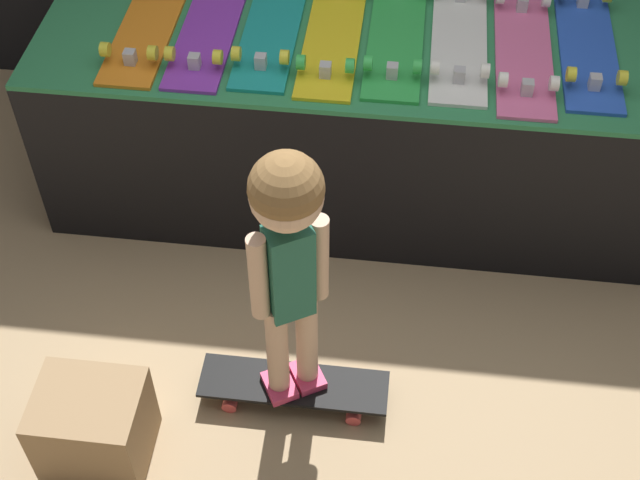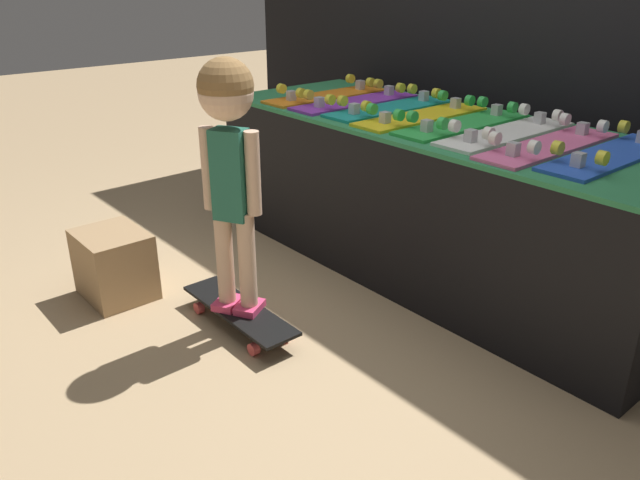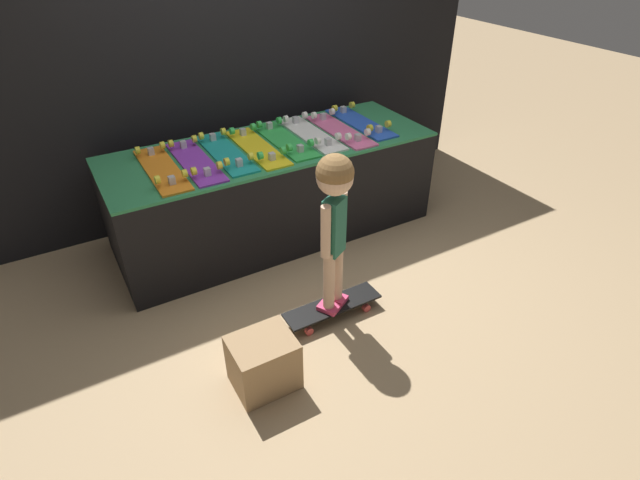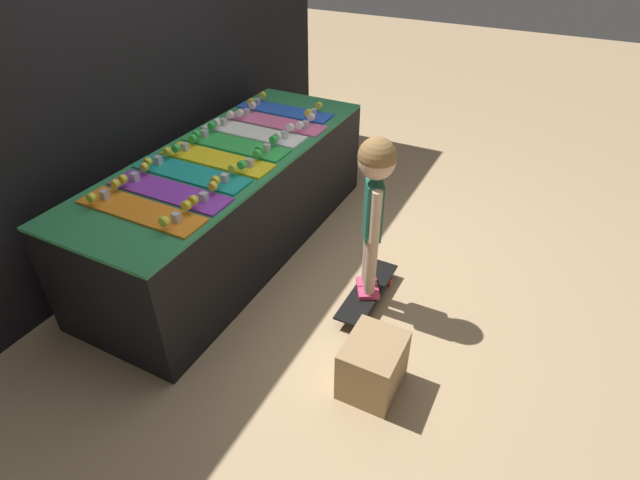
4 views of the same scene
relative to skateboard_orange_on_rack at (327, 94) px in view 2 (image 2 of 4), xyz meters
name	(u,v)px [view 2 (image 2 of 4)]	position (x,y,z in m)	size (l,w,h in m)	color
ground_plane	(354,297)	(0.81, -0.52, -0.77)	(16.00, 16.00, 0.00)	tan
back_wall	(533,4)	(0.81, 0.67, 0.49)	(4.52, 0.10, 2.51)	black
display_rack	(436,196)	(0.81, 0.02, -0.39)	(2.45, 0.88, 0.75)	black
skateboard_orange_on_rack	(327,94)	(0.00, 0.00, 0.00)	(0.20, 0.77, 0.09)	orange
skateboard_purple_on_rack	(356,100)	(0.23, 0.00, 0.00)	(0.20, 0.77, 0.09)	purple
skateboard_teal_on_rack	(390,107)	(0.46, 0.03, 0.00)	(0.20, 0.77, 0.09)	teal
skateboard_yellow_on_rack	(422,115)	(0.70, 0.01, 0.00)	(0.20, 0.77, 0.09)	yellow
skateboard_green_on_rack	(463,122)	(0.93, 0.03, 0.00)	(0.20, 0.77, 0.09)	green
skateboard_white_on_rack	(507,132)	(1.16, 0.03, 0.00)	(0.20, 0.77, 0.09)	white
skateboard_pink_on_rack	(549,144)	(1.39, -0.01, 0.00)	(0.20, 0.77, 0.09)	pink
skateboard_blue_on_rack	(612,153)	(1.63, 0.05, 0.00)	(0.20, 0.77, 0.09)	blue
skateboard_on_floor	(239,312)	(0.69, -1.09, -0.70)	(0.65, 0.18, 0.09)	black
child	(229,141)	(0.69, -1.09, 0.05)	(0.24, 0.21, 1.04)	#E03D6B
storage_box	(114,264)	(0.08, -1.37, -0.61)	(0.34, 0.28, 0.32)	#A37F56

